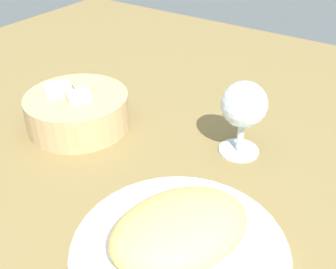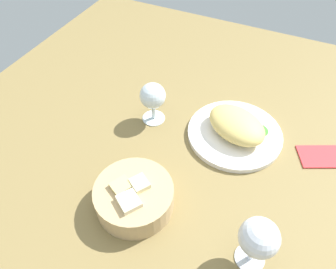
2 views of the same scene
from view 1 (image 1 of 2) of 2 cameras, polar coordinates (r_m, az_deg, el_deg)
name	(u,v)px [view 1 (image 1 of 2)]	position (r cm, az deg, el deg)	size (l,w,h in cm)	color
ground_plane	(125,190)	(57.16, -6.14, -7.84)	(140.00, 140.00, 2.00)	olive
plate	(180,251)	(47.15, 1.63, -16.06)	(24.41, 24.41, 1.40)	white
omelette	(180,229)	(44.59, 1.71, -13.19)	(16.00, 11.17, 5.47)	#DDC069
bread_basket	(77,110)	(68.70, -12.67, 3.43)	(16.89, 16.89, 7.02)	tan
wine_glass_near	(244,108)	(59.33, 10.62, 3.70)	(6.83, 6.83, 11.66)	silver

